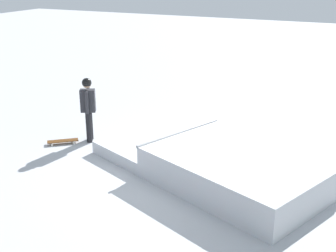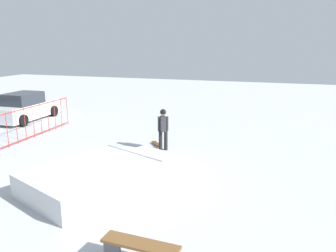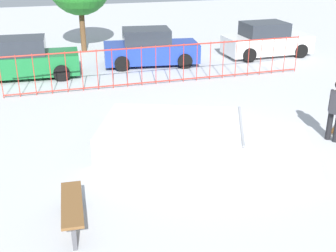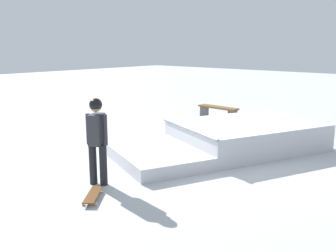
# 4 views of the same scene
# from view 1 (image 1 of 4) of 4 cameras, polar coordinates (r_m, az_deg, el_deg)

# --- Properties ---
(ground_plane) EXTENTS (60.00, 60.00, 0.00)m
(ground_plane) POSITION_cam_1_polar(r_m,az_deg,el_deg) (10.34, 2.52, -5.64)
(ground_plane) COLOR #B7BABF
(skate_ramp) EXTENTS (5.98, 4.44, 0.74)m
(skate_ramp) POSITION_cam_1_polar(r_m,az_deg,el_deg) (9.91, 6.80, -4.96)
(skate_ramp) COLOR silver
(skate_ramp) RESTS_ON ground
(skater) EXTENTS (0.44, 0.40, 1.73)m
(skater) POSITION_cam_1_polar(r_m,az_deg,el_deg) (11.86, -10.19, 2.69)
(skater) COLOR black
(skater) RESTS_ON ground
(skateboard) EXTENTS (0.74, 0.66, 0.09)m
(skateboard) POSITION_cam_1_polar(r_m,az_deg,el_deg) (12.10, -13.31, -1.88)
(skateboard) COLOR #593314
(skateboard) RESTS_ON ground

